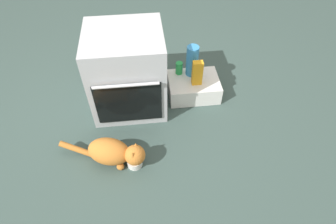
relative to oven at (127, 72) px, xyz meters
name	(u,v)px	position (x,y,z in m)	size (l,w,h in m)	color
ground	(138,132)	(0.05, -0.37, -0.37)	(8.00, 8.00, 0.00)	#384C47
oven	(127,72)	(0.00, 0.00, 0.00)	(0.63, 0.63, 0.73)	#B7BABF
pantry_cabinet	(193,87)	(0.60, 0.05, -0.28)	(0.47, 0.36, 0.18)	white
food_bowl	(135,162)	(0.01, -0.69, -0.33)	(0.12, 0.12, 0.08)	white
cat	(114,152)	(-0.14, -0.65, -0.25)	(0.68, 0.31, 0.23)	#C6752D
juice_carton	(197,73)	(0.61, 0.00, -0.07)	(0.09, 0.06, 0.24)	orange
soda_can	(179,68)	(0.47, 0.16, -0.13)	(0.07, 0.07, 0.12)	green
water_bottle	(192,61)	(0.59, 0.14, -0.04)	(0.11, 0.11, 0.30)	#388CD1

